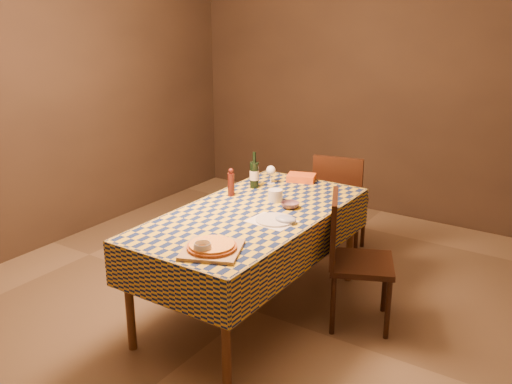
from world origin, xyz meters
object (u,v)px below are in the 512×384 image
Objects in this scene: bowl at (290,205)px; wine_bottle at (254,174)px; white_plate at (275,220)px; chair_right at (350,253)px; chair_far at (339,200)px; cutting_board at (212,250)px; pizza at (212,246)px; dining_table at (252,222)px.

wine_bottle is at bearing 152.07° from bowl.
white_plate is 0.27× the size of chair_right.
chair_far is 1.11m from chair_right.
cutting_board is 1.30× the size of white_plate.
dining_table is at bearing 104.36° from pizza.
white_plate is at bearing -84.17° from chair_far.
wine_bottle is 0.92m from chair_far.
white_plate is (0.05, 0.61, -0.00)m from cutting_board.
pizza is 1.23m from wine_bottle.
dining_table is 7.25× the size of white_plate.
dining_table is at bearing -94.33° from chair_far.
dining_table is at bearing -58.09° from wine_bottle.
white_plate is at bearing -15.95° from dining_table.
chair_right reaches higher than pizza.
bowl is 0.14× the size of chair_far.
chair_far is at bearing 95.83° from white_plate.
white_plate is at bearing 85.33° from cutting_board.
wine_bottle is at bearing 112.05° from cutting_board.
white_plate is at bearing -142.91° from chair_right.
wine_bottle reaches higher than chair_far.
wine_bottle is at bearing -116.73° from chair_far.
cutting_board is (0.17, -0.68, 0.09)m from dining_table.
cutting_board is 1.06m from chair_right.
pizza reaches higher than bowl.
cutting_board is 0.02m from pizza.
dining_table is 0.25m from white_plate.
dining_table is at bearing 164.05° from white_plate.
chair_far is at bearing 92.44° from cutting_board.
chair_far is (-0.08, 1.89, -0.28)m from pizza.
cutting_board reaches higher than white_plate.
chair_right is at bearing -13.09° from wine_bottle.
white_plate is (0.22, -0.06, 0.08)m from dining_table.
dining_table is 0.71m from pizza.
dining_table is 14.34× the size of bowl.
pizza is at bearing 0.00° from cutting_board.
cutting_board is 0.89m from bowl.
chair_right is at bearing 63.42° from pizza.
pizza is 0.36× the size of chair_far.
wine_bottle is at bearing 134.16° from white_plate.
bowl reaches higher than cutting_board.
cutting_board is 0.61m from white_plate.
dining_table is at bearing -158.69° from chair_right.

